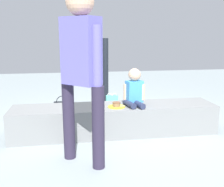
% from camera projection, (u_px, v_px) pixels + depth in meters
% --- Properties ---
extents(ground_plane, '(12.00, 12.00, 0.00)m').
position_uv_depth(ground_plane, '(115.00, 133.00, 3.53)').
color(ground_plane, '#909C9F').
extents(concrete_ledge, '(2.67, 0.53, 0.38)m').
position_uv_depth(concrete_ledge, '(115.00, 119.00, 3.49)').
color(concrete_ledge, gray).
rests_on(concrete_ledge, ground_plane).
extents(child_seated, '(0.28, 0.34, 0.48)m').
position_uv_depth(child_seated, '(134.00, 89.00, 3.41)').
color(child_seated, '#282F4C').
rests_on(child_seated, concrete_ledge).
extents(adult_standing, '(0.40, 0.39, 1.71)m').
position_uv_depth(adult_standing, '(81.00, 62.00, 2.50)').
color(adult_standing, '#2A2339').
rests_on(adult_standing, ground_plane).
extents(cake_plate, '(0.22, 0.22, 0.07)m').
position_uv_depth(cake_plate, '(116.00, 105.00, 3.37)').
color(cake_plate, yellow).
rests_on(cake_plate, concrete_ledge).
extents(gift_bag, '(0.20, 0.09, 0.31)m').
position_uv_depth(gift_bag, '(112.00, 103.00, 4.54)').
color(gift_bag, '#59C6B2').
rests_on(gift_bag, ground_plane).
extents(railing_post, '(0.36, 0.36, 1.23)m').
position_uv_depth(railing_post, '(105.00, 79.00, 4.94)').
color(railing_post, black).
rests_on(railing_post, ground_plane).
extents(water_bottle_near_gift, '(0.07, 0.07, 0.23)m').
position_uv_depth(water_bottle_near_gift, '(61.00, 112.00, 4.10)').
color(water_bottle_near_gift, silver).
rests_on(water_bottle_near_gift, ground_plane).
extents(party_cup_red, '(0.07, 0.07, 0.10)m').
position_uv_depth(party_cup_red, '(82.00, 121.00, 3.86)').
color(party_cup_red, red).
rests_on(party_cup_red, ground_plane).
extents(handbag_black_leather, '(0.29, 0.12, 0.30)m').
position_uv_depth(handbag_black_leather, '(63.00, 107.00, 4.40)').
color(handbag_black_leather, black).
rests_on(handbag_black_leather, ground_plane).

